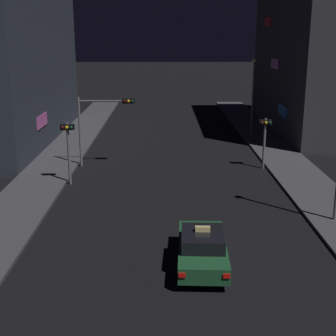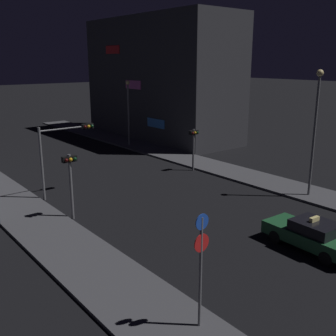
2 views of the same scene
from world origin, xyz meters
The scene contains 10 objects.
sidewalk_left centered at (-7.92, 25.93, 0.08)m, with size 3.25×55.85×0.16m, color #424247.
sidewalk_right centered at (7.92, 25.93, 0.08)m, with size 3.25×55.85×0.16m, color #424247.
building_facade_right centered at (13.18, 35.90, 6.56)m, with size 7.35×19.78×13.12m.
taxi centered at (0.93, 8.69, 0.74)m, with size 2.00×4.53×1.62m.
traffic_light_overhead centered at (-4.57, 23.11, 3.39)m, with size 3.74×0.42×4.64m.
traffic_light_left_kerb centered at (-6.05, 19.10, 2.64)m, with size 0.80×0.42×3.68m.
traffic_light_right_kerb centered at (6.05, 22.44, 2.42)m, with size 0.80×0.42×3.33m.
sign_pole_left centered at (-7.12, 7.70, 2.50)m, with size 0.60×0.10×3.91m.
street_lamp_near_block centered at (7.50, 12.98, 5.00)m, with size 0.42×0.42×7.88m.
street_lamp_far_block centered at (7.22, 33.46, 4.23)m, with size 0.42×0.42×6.49m.
Camera 2 is at (-15.06, -0.51, 8.55)m, focal length 42.98 mm.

